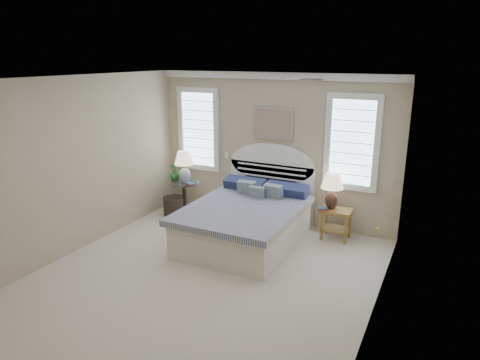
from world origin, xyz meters
name	(u,v)px	position (x,y,z in m)	size (l,w,h in m)	color
floor	(203,278)	(0.00, 0.00, 0.00)	(4.50, 5.00, 0.01)	beige
ceiling	(197,79)	(0.00, 0.00, 2.70)	(4.50, 5.00, 0.01)	white
wall_back	(273,149)	(0.00, 2.50, 1.35)	(4.50, 0.02, 2.70)	tan
wall_left	(74,166)	(-2.25, 0.00, 1.35)	(0.02, 5.00, 2.70)	tan
wall_right	(379,213)	(2.25, 0.00, 1.35)	(0.02, 5.00, 2.70)	tan
crown_molding	(274,76)	(0.00, 2.46, 2.64)	(4.50, 0.08, 0.12)	white
hvac_vent	(313,80)	(1.20, 0.80, 2.68)	(0.30, 0.20, 0.02)	#B2B2B2
switch_plate	(227,155)	(-0.95, 2.48, 1.15)	(0.08, 0.01, 0.12)	white
window_left	(199,129)	(-1.55, 2.48, 1.60)	(0.90, 0.06, 1.60)	#C9E8FF
window_right	(352,143)	(1.40, 2.48, 1.60)	(0.90, 0.06, 1.60)	#C9E8FF
painting	(273,124)	(0.00, 2.46, 1.82)	(0.74, 0.04, 0.58)	silver
closet_door	(392,195)	(2.23, 1.20, 1.20)	(0.02, 1.80, 2.40)	white
bed	(248,218)	(0.00, 1.46, 0.39)	(1.72, 2.28, 1.47)	silver
side_table_left	(185,194)	(-1.65, 2.05, 0.39)	(0.56, 0.56, 0.63)	black
nightstand_right	(336,217)	(1.30, 2.15, 0.39)	(0.50, 0.40, 0.53)	olive
floor_pot	(173,206)	(-1.80, 1.87, 0.18)	(0.39, 0.39, 0.36)	black
lamp_left	(184,163)	(-1.65, 2.07, 1.00)	(0.43, 0.43, 0.61)	silver
lamp_right	(332,187)	(1.19, 2.16, 0.90)	(0.42, 0.42, 0.60)	black
potted_plant	(175,171)	(-1.87, 2.06, 0.82)	(0.21, 0.21, 0.37)	#3A7C31
books_left	(190,184)	(-1.43, 1.93, 0.65)	(0.18, 0.15, 0.04)	maroon
books_right	(323,209)	(1.10, 2.00, 0.55)	(0.19, 0.17, 0.04)	maroon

